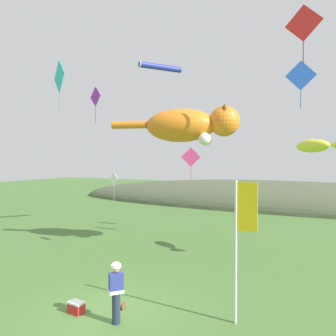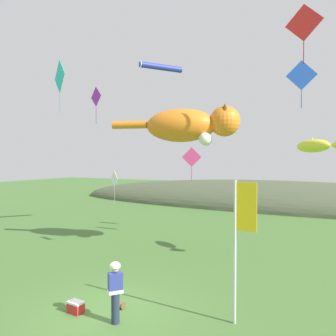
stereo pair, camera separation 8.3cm
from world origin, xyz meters
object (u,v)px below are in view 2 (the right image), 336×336
(picnic_cooler, at_px, (76,307))
(kite_diamond_red, at_px, (304,23))
(festival_attendant, at_px, (115,291))
(kite_diamond_violet, at_px, (96,97))
(kite_diamond_white, at_px, (114,180))
(kite_diamond_blue, at_px, (302,76))
(kite_tube_streamer, at_px, (161,67))
(kite_diamond_pink, at_px, (192,157))
(kite_fish_windsock, at_px, (318,146))
(kite_giant_cat, at_px, (190,125))
(kite_diamond_teal, at_px, (60,77))
(festival_banner_pole, at_px, (240,230))
(kite_spool, at_px, (122,305))

(picnic_cooler, relative_size, kite_diamond_red, 0.21)
(festival_attendant, distance_m, kite_diamond_violet, 11.07)
(kite_diamond_white, bearing_deg, kite_diamond_blue, 23.44)
(kite_tube_streamer, height_order, kite_diamond_pink, kite_tube_streamer)
(kite_fish_windsock, height_order, kite_tube_streamer, kite_tube_streamer)
(kite_diamond_violet, bearing_deg, kite_diamond_pink, 61.96)
(kite_diamond_white, bearing_deg, kite_diamond_red, 3.79)
(kite_giant_cat, bearing_deg, kite_diamond_teal, -135.94)
(kite_fish_windsock, relative_size, kite_diamond_white, 1.22)
(kite_diamond_pink, bearing_deg, festival_attendant, -76.56)
(kite_diamond_violet, xyz_separation_m, kite_diamond_teal, (0.13, -2.67, 0.46))
(kite_diamond_violet, bearing_deg, kite_diamond_red, 3.93)
(festival_attendant, relative_size, picnic_cooler, 3.47)
(festival_attendant, xyz_separation_m, kite_fish_windsock, (4.84, 8.08, 4.44))
(festival_banner_pole, relative_size, kite_diamond_red, 1.74)
(picnic_cooler, bearing_deg, kite_diamond_red, 49.46)
(kite_fish_windsock, bearing_deg, kite_diamond_pink, 154.27)
(kite_giant_cat, relative_size, kite_diamond_white, 3.64)
(kite_tube_streamer, relative_size, kite_diamond_blue, 1.06)
(picnic_cooler, relative_size, kite_fish_windsock, 0.24)
(festival_attendant, relative_size, kite_diamond_white, 1.00)
(kite_diamond_red, bearing_deg, kite_spool, -128.50)
(kite_diamond_blue, xyz_separation_m, kite_diamond_red, (0.40, -3.17, 1.34))
(kite_spool, height_order, kite_diamond_white, kite_diamond_white)
(festival_banner_pole, relative_size, kite_tube_streamer, 1.65)
(kite_diamond_white, bearing_deg, kite_diamond_pink, 71.07)
(kite_diamond_white, bearing_deg, kite_diamond_teal, -109.52)
(kite_fish_windsock, relative_size, kite_tube_streamer, 0.86)
(kite_fish_windsock, bearing_deg, festival_attendant, -120.91)
(kite_diamond_teal, bearing_deg, kite_diamond_violet, 92.87)
(festival_attendant, bearing_deg, kite_diamond_violet, 133.97)
(kite_spool, bearing_deg, kite_diamond_pink, 102.56)
(picnic_cooler, bearing_deg, festival_banner_pole, 19.70)
(kite_spool, relative_size, kite_fish_windsock, 0.11)
(kite_diamond_teal, bearing_deg, festival_attendant, -30.71)
(kite_diamond_teal, bearing_deg, kite_tube_streamer, 75.97)
(festival_attendant, height_order, picnic_cooler, festival_attendant)
(kite_diamond_white, relative_size, kite_diamond_pink, 0.82)
(kite_diamond_white, distance_m, kite_diamond_red, 11.22)
(kite_fish_windsock, relative_size, kite_diamond_violet, 1.10)
(festival_banner_pole, relative_size, kite_fish_windsock, 1.93)
(festival_banner_pole, distance_m, kite_giant_cat, 8.48)
(kite_tube_streamer, relative_size, kite_diamond_red, 1.05)
(kite_spool, xyz_separation_m, kite_diamond_red, (4.73, 5.94, 10.18))
(kite_giant_cat, bearing_deg, kite_tube_streamer, 144.27)
(kite_spool, height_order, kite_diamond_teal, kite_diamond_teal)
(festival_attendant, bearing_deg, kite_diamond_teal, 149.29)
(kite_spool, distance_m, kite_diamond_white, 7.79)
(kite_tube_streamer, relative_size, kite_diamond_violet, 1.29)
(kite_diamond_red, height_order, kite_diamond_violet, kite_diamond_red)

